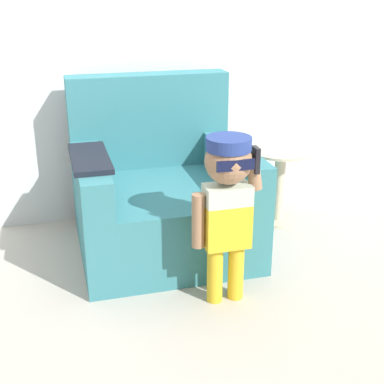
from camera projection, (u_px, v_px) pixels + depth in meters
The scene contains 5 objects.
ground_plane at pixel (154, 251), 3.39m from camera, with size 10.00×10.00×0.00m, color #ADA89E.
wall_back at pixel (129, 30), 3.51m from camera, with size 10.00×0.05×2.60m.
armchair at pixel (161, 195), 3.36m from camera, with size 1.06×1.01×1.05m.
person_child at pixel (227, 195), 2.67m from camera, with size 0.37×0.28×0.90m.
side_table at pixel (279, 179), 3.72m from camera, with size 0.42×0.42×0.53m.
Camera 1 is at (-0.57, -2.98, 1.59)m, focal length 50.00 mm.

